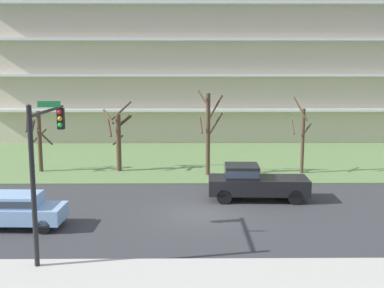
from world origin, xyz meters
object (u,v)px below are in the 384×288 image
at_px(tree_far_left, 38,138).
at_px(sedan_blue_near_left, 15,209).
at_px(tree_right, 302,138).
at_px(traffic_signal_mast, 44,152).
at_px(tree_left, 118,136).
at_px(pickup_black_center_left, 254,182).
at_px(tree_center, 208,131).

distance_m(tree_far_left, sedan_blue_near_left, 11.91).
height_order(tree_right, traffic_signal_mast, traffic_signal_mast).
relative_size(tree_left, traffic_signal_mast, 0.82).
distance_m(tree_left, pickup_black_center_left, 11.23).
distance_m(tree_far_left, pickup_black_center_left, 15.61).
distance_m(tree_center, pickup_black_center_left, 6.66).
distance_m(sedan_blue_near_left, traffic_signal_mast, 5.04).
bearing_deg(tree_far_left, tree_right, -2.10).
xyz_separation_m(sedan_blue_near_left, traffic_signal_mast, (2.40, -3.11, 3.16)).
bearing_deg(tree_left, pickup_black_center_left, -40.84).
bearing_deg(pickup_black_center_left, tree_center, -67.43).
xyz_separation_m(tree_left, traffic_signal_mast, (-0.61, -14.89, 1.54)).
relative_size(sedan_blue_near_left, traffic_signal_mast, 0.75).
distance_m(tree_center, traffic_signal_mast, 15.20).
bearing_deg(tree_right, sedan_blue_near_left, -144.99).
relative_size(tree_far_left, pickup_black_center_left, 0.87).
bearing_deg(tree_center, traffic_signal_mast, -116.65).
relative_size(tree_right, pickup_black_center_left, 0.96).
height_order(sedan_blue_near_left, traffic_signal_mast, traffic_signal_mast).
relative_size(tree_left, pickup_black_center_left, 0.90).
distance_m(tree_far_left, traffic_signal_mast, 15.52).
distance_m(tree_center, tree_right, 6.39).
bearing_deg(tree_center, sedan_blue_near_left, -131.38).
bearing_deg(tree_left, tree_far_left, -177.56).
distance_m(tree_far_left, tree_left, 5.44).
bearing_deg(sedan_blue_near_left, tree_far_left, 103.79).
height_order(tree_left, traffic_signal_mast, traffic_signal_mast).
height_order(tree_far_left, traffic_signal_mast, traffic_signal_mast).
bearing_deg(pickup_black_center_left, tree_right, -120.84).
height_order(tree_center, tree_right, tree_center).
bearing_deg(tree_center, pickup_black_center_left, -69.41).
distance_m(tree_right, traffic_signal_mast, 19.28).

